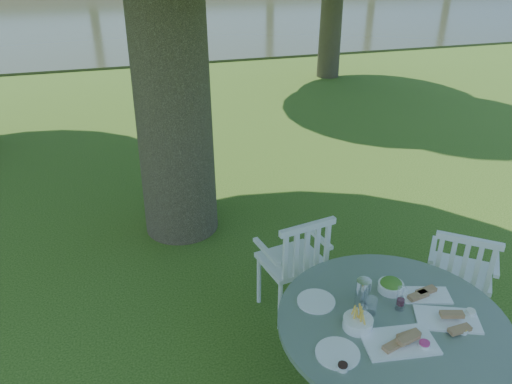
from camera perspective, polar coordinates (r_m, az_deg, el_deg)
The scene contains 6 objects.
ground at distance 4.89m, azimuth 0.65°, elevation -9.93°, with size 140.00×140.00×0.00m, color #22410D.
table at distance 3.54m, azimuth 15.19°, elevation -15.54°, with size 1.51×1.51×0.74m.
chair_ne at distance 4.36m, azimuth 22.38°, elevation -8.50°, with size 0.65×0.65×0.95m.
chair_nw at distance 4.16m, azimuth 4.85°, elevation -7.74°, with size 0.57×0.55×0.98m.
tableware at distance 3.44m, azimuth 14.22°, elevation -13.25°, with size 1.17×0.79×0.20m.
river at distance 26.90m, azimuth -14.35°, elevation 20.38°, with size 100.00×28.00×0.12m, color #2E331E.
Camera 1 is at (-1.12, -3.72, 2.97)m, focal length 35.00 mm.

